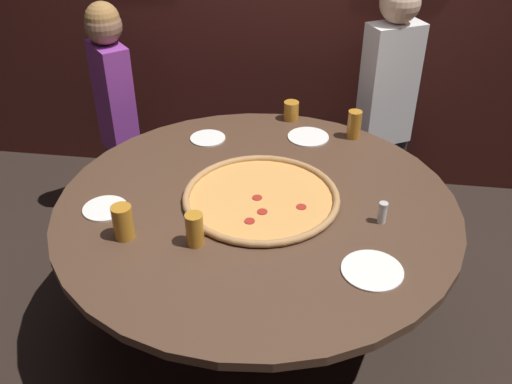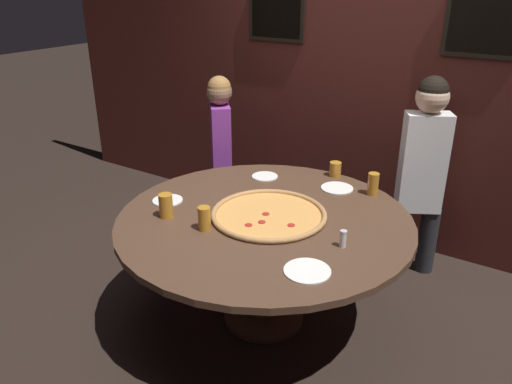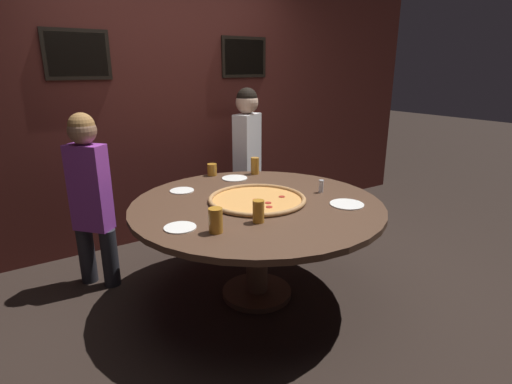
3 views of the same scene
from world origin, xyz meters
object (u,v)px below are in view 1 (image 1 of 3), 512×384
Objects in this scene: drink_cup_near_right at (123,222)px; condiment_shaker at (382,213)px; white_plate_beside_cup at (208,138)px; diner_side_left at (115,104)px; white_plate_left_side at (372,270)px; white_plate_near_front at (105,208)px; diner_centre_back at (388,90)px; giant_pizza at (261,197)px; white_plate_right_side at (308,137)px; drink_cup_far_right at (195,230)px; dining_table at (257,222)px; drink_cup_by_shaker at (354,124)px; drink_cup_front_edge at (291,111)px.

drink_cup_near_right is 1.06m from condiment_shaker.
diner_side_left reaches higher than white_plate_beside_cup.
white_plate_left_side is 1.16m from white_plate_near_front.
giant_pizza is at bearing 31.88° from diner_centre_back.
giant_pizza is 3.22× the size of white_plate_right_side.
drink_cup_far_right is 1.64m from diner_centre_back.
dining_table is at bearing 141.63° from white_plate_left_side.
giant_pizza is at bearing 169.70° from condiment_shaker.
white_plate_left_side is 1.24m from white_plate_beside_cup.
drink_cup_far_right is 0.96× the size of drink_cup_near_right.
white_plate_left_side is at bearing -12.15° from white_plate_near_front.
drink_cup_far_right is (-0.20, -0.32, 0.18)m from dining_table.
diner_side_left is (-1.36, 0.17, -0.05)m from drink_cup_by_shaker.
giant_pizza reaches higher than dining_table.
drink_cup_by_shaker is 0.77m from white_plate_beside_cup.
white_plate_right_side is at bearing -170.67° from drink_cup_by_shaker.
drink_cup_front_edge is 1.02m from diner_side_left.
condiment_shaker is at bearing -63.43° from white_plate_right_side.
diner_side_left is at bearing 154.21° from white_plate_beside_cup.
diner_centre_back is at bearing 86.24° from condiment_shaker.
drink_cup_far_right is 0.10× the size of diner_side_left.
drink_cup_far_right is at bearing -21.67° from white_plate_near_front.
white_plate_left_side is (0.07, -1.05, -0.07)m from drink_cup_by_shaker.
drink_cup_near_right is 0.76× the size of white_plate_near_front.
condiment_shaker reaches higher than white_plate_left_side.
white_plate_left_side is at bearing 56.14° from diner_centre_back.
drink_cup_near_right is 0.10× the size of diner_centre_back.
white_plate_left_side is 1.50m from diner_centre_back.
white_plate_near_front is at bearing 167.85° from white_plate_left_side.
drink_cup_front_edge is at bearing 76.40° from drink_cup_far_right.
drink_cup_by_shaker is at bearing 57.77° from dining_table.
condiment_shaker reaches higher than white_plate_right_side.
dining_table is 0.67m from white_plate_near_front.
condiment_shaker is (0.87, -0.61, 0.05)m from white_plate_beside_cup.
drink_cup_front_edge is 1.07× the size of condiment_shaker.
white_plate_beside_cup is 0.14× the size of diner_side_left.
white_plate_right_side is at bearing -61.63° from drink_cup_front_edge.
giant_pizza is 0.41m from drink_cup_far_right.
white_plate_left_side is (0.69, -0.07, -0.07)m from drink_cup_far_right.
drink_cup_front_edge is at bearing -131.65° from diner_side_left.
white_plate_near_front is 1.18m from condiment_shaker.
diner_side_left is at bearing 172.98° from drink_cup_by_shaker.
dining_table is 0.67m from white_plate_right_side.
drink_cup_far_right is at bearing -103.60° from drink_cup_front_edge.
dining_table is 2.54× the size of giant_pizza.
drink_cup_near_right reaches higher than drink_cup_far_right.
drink_cup_by_shaker is at bearing 93.84° from white_plate_left_side.
white_plate_right_side is (0.17, 0.61, -0.01)m from giant_pizza.
white_plate_right_side reaches higher than dining_table.
giant_pizza is at bearing -122.08° from drink_cup_by_shaker.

